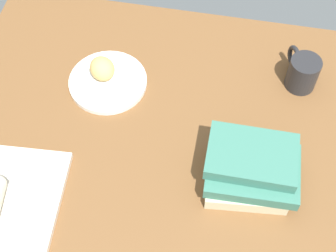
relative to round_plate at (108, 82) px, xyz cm
name	(u,v)px	position (x,y,z in cm)	size (l,w,h in cm)	color
dining_table	(167,148)	(-18.25, 15.08, -2.70)	(110.00, 90.00, 4.00)	brown
round_plate	(108,82)	(0.00, 0.00, 0.00)	(20.06, 20.06, 1.40)	white
scone_pastry	(102,69)	(1.50, -1.33, 3.46)	(7.08, 6.11, 5.53)	#DEAE62
square_plate	(3,198)	(14.62, 36.06, 0.10)	(25.52, 25.52, 1.60)	silver
sauce_cup	(18,174)	(12.72, 30.64, 2.10)	(4.84, 4.84, 2.22)	silver
book_stack	(250,169)	(-38.09, 20.92, 4.20)	(21.00, 17.06, 9.95)	beige
coffee_mug	(302,72)	(-48.30, -9.33, 3.83)	(8.18, 11.86, 8.85)	#262628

